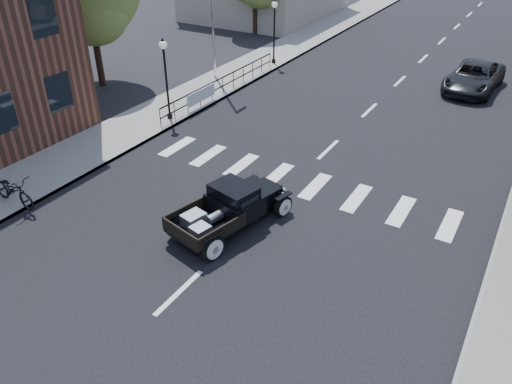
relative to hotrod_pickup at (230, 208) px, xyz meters
The scene contains 12 objects.
ground 0.94m from the hotrod_pickup, 31.00° to the right, with size 120.00×120.00×0.00m, color black.
road 14.73m from the hotrod_pickup, 88.08° to the left, with size 14.00×80.00×0.02m, color black.
road_markings 9.75m from the hotrod_pickup, 87.10° to the left, with size 12.00×60.00×0.06m, color silver, non-canonical shape.
sidewalk_left 16.76m from the hotrod_pickup, 118.57° to the left, with size 3.00×80.00×0.15m, color gray.
railing 11.85m from the hotrod_pickup, 125.05° to the left, with size 0.08×10.00×1.00m, color black, non-canonical shape.
banner 10.23m from the hotrod_pickup, 131.13° to the left, with size 0.04×2.20×0.60m, color silver, non-canonical shape.
lamp_post_b 9.20m from the hotrod_pickup, 141.25° to the left, with size 0.36×0.36×3.71m, color black, non-canonical shape.
lamp_post_c 17.28m from the hotrod_pickup, 114.35° to the left, with size 0.36×0.36×3.71m, color black, non-canonical shape.
big_tree_near 15.88m from the hotrod_pickup, 150.30° to the left, with size 5.41×5.41×7.94m, color #53682C, non-canonical shape.
hotrod_pickup is the anchor object (origin of this frame).
second_car 17.82m from the hotrod_pickup, 76.26° to the left, with size 2.36×5.13×1.42m, color black.
motorcycle 7.44m from the hotrod_pickup, 158.25° to the right, with size 0.72×2.07×1.09m, color black.
Camera 1 is at (6.94, -10.59, 9.40)m, focal length 35.00 mm.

